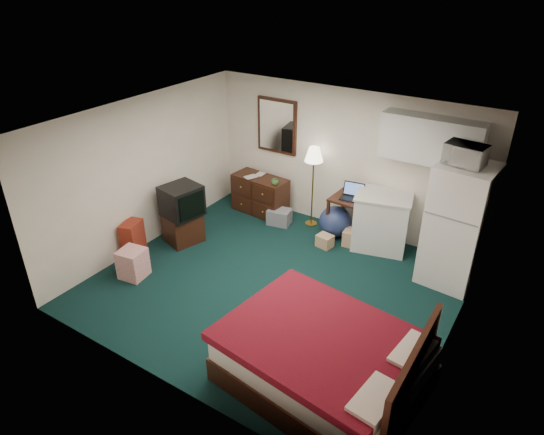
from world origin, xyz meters
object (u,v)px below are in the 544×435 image
Objects in this scene: dresser at (260,195)px; kitchen_counter at (381,222)px; floor_lamp at (313,187)px; suitcase at (133,240)px; bed at (323,361)px; tv_stand at (183,227)px; fridge at (457,226)px; desk at (349,217)px.

kitchen_counter reaches higher than dresser.
dresser is at bearing -174.52° from floor_lamp.
floor_lamp reaches higher than suitcase.
dresser is 0.50× the size of bed.
dresser is 1.70m from tv_stand.
tv_stand is (-2.92, -1.64, -0.21)m from kitchen_counter.
bed is at bearing -41.67° from dresser.
kitchen_counter is 4.08m from suitcase.
tv_stand is (-4.16, -1.30, -0.68)m from fridge.
fridge is 5.00m from suitcase.
dresser is 2.58m from suitcase.
bed reaches higher than tv_stand.
desk is (0.77, -0.06, -0.36)m from floor_lamp.
desk is at bearing 25.63° from suitcase.
floor_lamp reaches higher than kitchen_counter.
kitchen_counter is (1.35, -0.08, -0.27)m from floor_lamp.
desk is 3.64m from suitcase.
floor_lamp reaches higher than dresser.
dresser is 3.70m from fridge.
dresser is 1.39× the size of desk.
dresser is 0.57× the size of fridge.
floor_lamp is 2.65× the size of tv_stand.
floor_lamp is at bearing 162.74° from kitchen_counter.
floor_lamp reaches higher than desk.
kitchen_counter is 3.36m from tv_stand.
tv_stand is (-2.34, -1.66, -0.13)m from desk.
fridge is at bearing -29.09° from kitchen_counter.
suitcase is at bearing -134.34° from desk.
fridge reaches higher than kitchen_counter.
suitcase is at bearing -149.48° from fridge.
fridge reaches higher than suitcase.
kitchen_counter reaches higher than suitcase.
floor_lamp is at bearing 10.45° from dresser.
floor_lamp is 1.38m from kitchen_counter.
suitcase is (-3.25, -2.46, -0.16)m from kitchen_counter.
desk is 0.59m from kitchen_counter.
floor_lamp is at bearing 178.41° from desk.
bed is at bearing -59.43° from floor_lamp.
desk is at bearing -4.39° from floor_lamp.
tv_stand is at bearing -102.71° from dresser.
floor_lamp is 2.36× the size of suitcase.
suitcase is (-1.90, -2.54, -0.43)m from floor_lamp.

